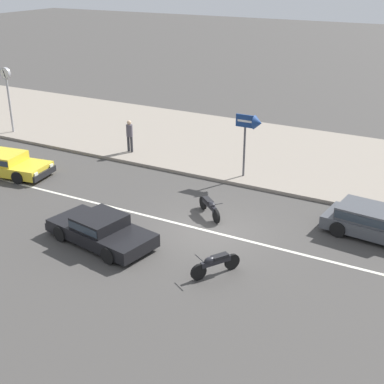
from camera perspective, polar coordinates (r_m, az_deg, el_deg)
ground_plane at (r=20.57m, az=1.74°, el=-4.19°), size 160.00×160.00×0.00m
lane_centre_stripe at (r=20.56m, az=1.74°, el=-4.18°), size 50.40×0.14×0.01m
kerb_strip at (r=28.81m, az=10.54°, el=3.84°), size 68.00×10.00×0.15m
sedan_yellow_1 at (r=27.40m, az=-19.29°, el=2.89°), size 4.73×2.35×1.06m
sedan_black_2 at (r=19.81m, az=-9.73°, el=-3.93°), size 4.48×2.48×1.06m
hatchback_dark_grey_3 at (r=21.11m, az=18.85°, el=-2.98°), size 4.14×2.14×1.10m
motorcycle_0 at (r=21.59m, az=1.89°, el=-1.54°), size 1.54×1.31×0.80m
motorcycle_1 at (r=17.67m, az=2.49°, el=-7.60°), size 1.10×1.64×0.80m
street_clock at (r=33.29m, az=-19.13°, el=10.81°), size 0.67×0.22×3.81m
arrow_signboard at (r=24.53m, az=6.66°, el=7.00°), size 1.26×0.64×3.01m
pedestrian_mid_kerb at (r=28.58m, az=-6.68°, el=6.21°), size 0.34×0.34×1.73m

